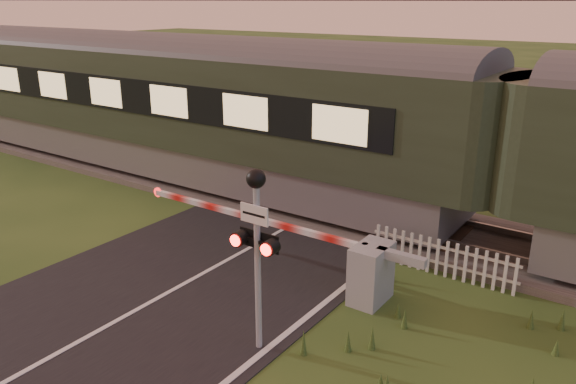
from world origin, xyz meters
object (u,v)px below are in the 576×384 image
Objects in this scene: train at (510,151)px; crossing_signal at (257,229)px; boom_gate at (357,266)px; picket_fence at (442,258)px.

crossing_signal is at bearing -109.72° from train.
boom_gate is (-1.70, -3.68, -1.74)m from train.
train reaches higher than crossing_signal.
train is at bearing 71.28° from picket_fence.
crossing_signal reaches higher than boom_gate.
crossing_signal is at bearing -101.48° from boom_gate.
train is 6.51× the size of boom_gate.
train is 14.37× the size of picket_fence.
boom_gate is at bearing -114.78° from train.
picket_fence is at bearing -108.72° from train.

